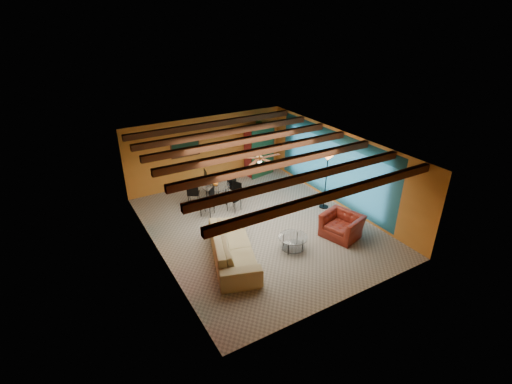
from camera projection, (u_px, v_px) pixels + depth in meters
room at (257, 157)px, 11.25m from camera, size 6.52×8.01×2.71m
sofa at (233, 247)px, 10.43m from camera, size 1.90×2.99×0.82m
armchair at (342, 225)px, 11.54m from camera, size 1.28×1.38×0.74m
coffee_table at (293, 243)px, 10.94m from camera, size 1.05×1.05×0.44m
dining_table at (216, 191)px, 13.33m from camera, size 2.23×2.23×1.04m
armoire at (259, 151)px, 15.62m from camera, size 1.25×0.78×2.04m
floor_lamp at (326, 181)px, 12.93m from camera, size 0.52×0.52×2.02m
ceiling_fan at (259, 158)px, 11.17m from camera, size 1.50×1.50×0.44m
painting at (185, 147)px, 14.14m from camera, size 1.05×0.03×0.65m
potted_plant at (259, 121)px, 15.06m from camera, size 0.46×0.41×0.48m
vase at (215, 175)px, 13.05m from camera, size 0.20×0.20×0.20m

